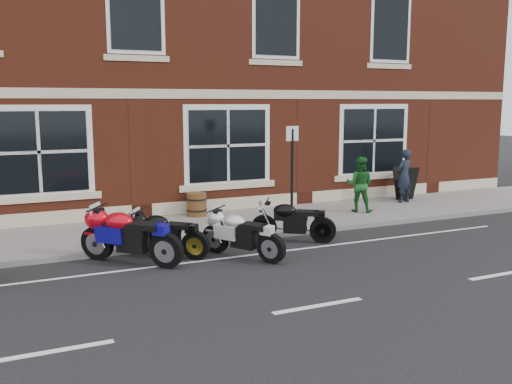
# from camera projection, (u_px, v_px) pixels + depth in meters

# --- Properties ---
(ground) EXTENTS (80.00, 80.00, 0.00)m
(ground) POSITION_uv_depth(u_px,v_px,m) (243.00, 259.00, 11.70)
(ground) COLOR black
(ground) RESTS_ON ground
(sidewalk) EXTENTS (30.00, 3.00, 0.12)m
(sidewalk) POSITION_uv_depth(u_px,v_px,m) (196.00, 227.00, 14.38)
(sidewalk) COLOR slate
(sidewalk) RESTS_ON ground
(kerb) EXTENTS (30.00, 0.16, 0.12)m
(kerb) POSITION_uv_depth(u_px,v_px,m) (218.00, 241.00, 12.96)
(kerb) COLOR slate
(kerb) RESTS_ON ground
(pub_building) EXTENTS (24.00, 12.00, 12.00)m
(pub_building) POSITION_uv_depth(u_px,v_px,m) (124.00, 22.00, 20.17)
(pub_building) COLOR maroon
(pub_building) RESTS_ON ground
(moto_sport_red) EXTENTS (1.70, 1.78, 1.04)m
(moto_sport_red) POSITION_uv_depth(u_px,v_px,m) (129.00, 234.00, 11.29)
(moto_sport_red) COLOR black
(moto_sport_red) RESTS_ON ground
(moto_sport_black) EXTENTS (1.50, 1.44, 0.88)m
(moto_sport_black) POSITION_uv_depth(u_px,v_px,m) (165.00, 233.00, 11.83)
(moto_sport_black) COLOR black
(moto_sport_black) RESTS_ON ground
(moto_sport_silver) EXTENTS (1.15, 1.82, 0.92)m
(moto_sport_silver) POSITION_uv_depth(u_px,v_px,m) (242.00, 233.00, 11.74)
(moto_sport_silver) COLOR black
(moto_sport_silver) RESTS_ON ground
(moto_naked_black) EXTENTS (1.66, 1.26, 0.89)m
(moto_naked_black) POSITION_uv_depth(u_px,v_px,m) (291.00, 220.00, 13.10)
(moto_naked_black) COLOR black
(moto_naked_black) RESTS_ON ground
(pedestrian_left) EXTENTS (0.68, 0.53, 1.64)m
(pedestrian_left) POSITION_uv_depth(u_px,v_px,m) (404.00, 176.00, 17.49)
(pedestrian_left) COLOR black
(pedestrian_left) RESTS_ON sidewalk
(pedestrian_right) EXTENTS (0.96, 0.95, 1.56)m
(pedestrian_right) POSITION_uv_depth(u_px,v_px,m) (360.00, 184.00, 16.00)
(pedestrian_right) COLOR #18541E
(pedestrian_right) RESTS_ON sidewalk
(a_board_sign) EXTENTS (0.69, 0.52, 1.06)m
(a_board_sign) POSITION_uv_depth(u_px,v_px,m) (405.00, 183.00, 18.02)
(a_board_sign) COLOR black
(a_board_sign) RESTS_ON sidewalk
(barrel_planter) EXTENTS (0.57, 0.57, 0.63)m
(barrel_planter) POSITION_uv_depth(u_px,v_px,m) (197.00, 204.00, 15.49)
(barrel_planter) COLOR #533F16
(barrel_planter) RESTS_ON sidewalk
(parking_sign) EXTENTS (0.35, 0.07, 2.50)m
(parking_sign) POSITION_uv_depth(u_px,v_px,m) (292.00, 170.00, 13.73)
(parking_sign) COLOR black
(parking_sign) RESTS_ON sidewalk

